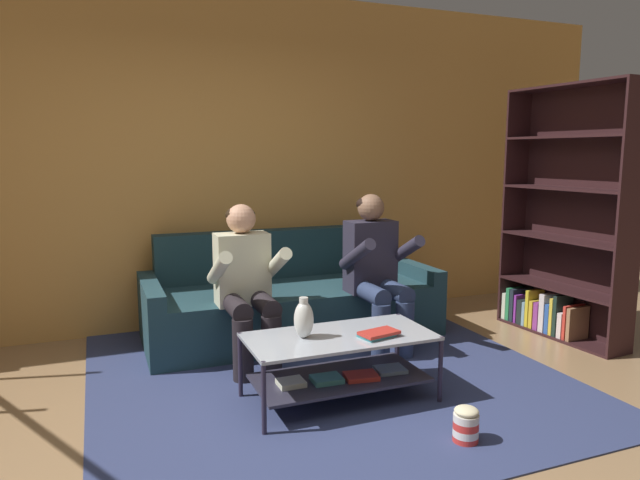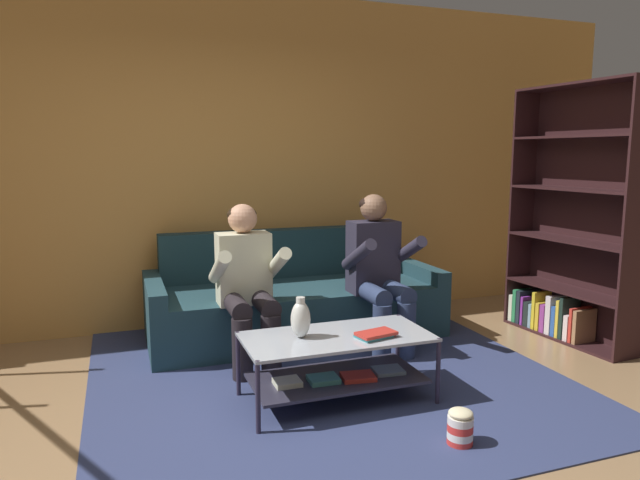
% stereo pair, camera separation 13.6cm
% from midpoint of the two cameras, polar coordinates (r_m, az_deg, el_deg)
% --- Properties ---
extents(ground, '(16.80, 16.80, 0.00)m').
position_cam_midpoint_polar(ground, '(3.10, -2.56, -20.70)').
color(ground, '#9C7852').
extents(back_partition, '(8.40, 0.12, 2.90)m').
position_cam_midpoint_polar(back_partition, '(5.11, -10.90, 7.72)').
color(back_partition, '#D5964A').
rests_on(back_partition, ground).
extents(couch, '(2.39, 0.97, 0.86)m').
position_cam_midpoint_polar(couch, '(4.84, -1.86, -6.18)').
color(couch, '#214049').
rests_on(couch, ground).
extents(person_seated_left, '(0.50, 0.58, 1.16)m').
position_cam_midpoint_polar(person_seated_left, '(4.09, -6.37, -3.89)').
color(person_seated_left, black).
rests_on(person_seated_left, ground).
extents(person_seated_right, '(0.50, 0.58, 1.21)m').
position_cam_midpoint_polar(person_seated_right, '(4.43, 6.78, -2.63)').
color(person_seated_right, navy).
rests_on(person_seated_right, ground).
extents(coffee_table, '(1.14, 0.56, 0.42)m').
position_cam_midpoint_polar(coffee_table, '(3.57, 2.80, -11.78)').
color(coffee_table, '#ACB4BF').
rests_on(coffee_table, ground).
extents(area_rug, '(3.08, 3.30, 0.01)m').
position_cam_midpoint_polar(area_rug, '(4.18, 0.69, -12.60)').
color(area_rug, navy).
rests_on(area_rug, ground).
extents(vase, '(0.12, 0.12, 0.25)m').
position_cam_midpoint_polar(vase, '(3.45, -0.82, -7.88)').
color(vase, silver).
rests_on(vase, coffee_table).
extents(book_stack, '(0.26, 0.19, 0.04)m').
position_cam_midpoint_polar(book_stack, '(3.50, 6.64, -9.38)').
color(book_stack, teal).
rests_on(book_stack, coffee_table).
extents(bookshelf, '(0.37, 1.17, 2.06)m').
position_cam_midpoint_polar(bookshelf, '(5.13, 24.52, -0.02)').
color(bookshelf, '#30191B').
rests_on(bookshelf, ground).
extents(popcorn_tub, '(0.14, 0.14, 0.20)m').
position_cam_midpoint_polar(popcorn_tub, '(3.24, 15.07, -17.63)').
color(popcorn_tub, red).
rests_on(popcorn_tub, ground).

